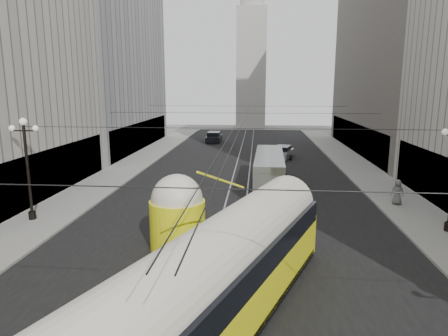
# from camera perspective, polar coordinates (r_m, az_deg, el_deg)

# --- Properties ---
(road) EXTENTS (20.00, 85.00, 0.02)m
(road) POSITION_cam_1_polar(r_m,az_deg,el_deg) (38.41, 2.48, -1.07)
(road) COLOR black
(road) RESTS_ON ground
(sidewalk_left) EXTENTS (4.00, 72.00, 0.15)m
(sidewalk_left) POSITION_cam_1_polar(r_m,az_deg,el_deg) (43.91, -13.17, 0.32)
(sidewalk_left) COLOR gray
(sidewalk_left) RESTS_ON ground
(sidewalk_right) EXTENTS (4.00, 72.00, 0.15)m
(sidewalk_right) POSITION_cam_1_polar(r_m,az_deg,el_deg) (43.09, 18.84, -0.20)
(sidewalk_right) COLOR gray
(sidewalk_right) RESTS_ON ground
(rail_left) EXTENTS (0.12, 85.00, 0.04)m
(rail_left) POSITION_cam_1_polar(r_m,az_deg,el_deg) (38.45, 1.36, -1.05)
(rail_left) COLOR gray
(rail_left) RESTS_ON ground
(rail_right) EXTENTS (0.12, 85.00, 0.04)m
(rail_right) POSITION_cam_1_polar(r_m,az_deg,el_deg) (38.39, 3.60, -1.09)
(rail_right) COLOR gray
(rail_right) RESTS_ON ground
(building_left_far) EXTENTS (12.60, 28.60, 28.60)m
(building_left_far) POSITION_cam_1_polar(r_m,az_deg,el_deg) (57.47, -17.96, 16.90)
(building_left_far) COLOR #999999
(building_left_far) RESTS_ON ground
(building_right_far) EXTENTS (12.60, 32.60, 32.60)m
(building_right_far) POSITION_cam_1_polar(r_m,az_deg,el_deg) (56.67, 25.21, 18.52)
(building_right_far) COLOR #514C47
(building_right_far) RESTS_ON ground
(distant_tower) EXTENTS (6.00, 6.00, 31.36)m
(distant_tower) POSITION_cam_1_polar(r_m,az_deg,el_deg) (85.24, 3.95, 15.90)
(distant_tower) COLOR #B2AFA8
(distant_tower) RESTS_ON ground
(lamppost_left_mid) EXTENTS (1.86, 0.44, 6.37)m
(lamppost_left_mid) POSITION_cam_1_polar(r_m,az_deg,el_deg) (27.33, -26.30, 0.62)
(lamppost_left_mid) COLOR black
(lamppost_left_mid) RESTS_ON sidewalk_left
(catenary) EXTENTS (25.00, 72.00, 0.23)m
(catenary) POSITION_cam_1_polar(r_m,az_deg,el_deg) (36.57, 2.68, 7.62)
(catenary) COLOR black
(catenary) RESTS_ON ground
(streetcar) EXTENTS (8.58, 17.23, 4.02)m
(streetcar) POSITION_cam_1_polar(r_m,az_deg,el_deg) (14.01, -0.86, -15.54)
(streetcar) COLOR #F1F215
(streetcar) RESTS_ON ground
(city_bus) EXTENTS (2.64, 11.14, 2.82)m
(city_bus) POSITION_cam_1_polar(r_m,az_deg,el_deg) (33.90, 6.46, -0.16)
(city_bus) COLOR #949699
(city_bus) RESTS_ON ground
(sedan_white_far) EXTENTS (3.03, 4.91, 1.44)m
(sedan_white_far) POSITION_cam_1_polar(r_m,az_deg,el_deg) (48.38, 8.36, 2.21)
(sedan_white_far) COLOR silver
(sedan_white_far) RESTS_ON ground
(sedan_dark_far) EXTENTS (2.09, 5.04, 1.59)m
(sedan_dark_far) POSITION_cam_1_polar(r_m,az_deg,el_deg) (61.80, -1.44, 4.38)
(sedan_dark_far) COLOR black
(sedan_dark_far) RESTS_ON ground
(pedestrian_sidewalk_right) EXTENTS (0.94, 0.65, 1.80)m
(pedestrian_sidewalk_right) POSITION_cam_1_polar(r_m,az_deg,el_deg) (30.82, 23.53, -3.17)
(pedestrian_sidewalk_right) COLOR slate
(pedestrian_sidewalk_right) RESTS_ON sidewalk_right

